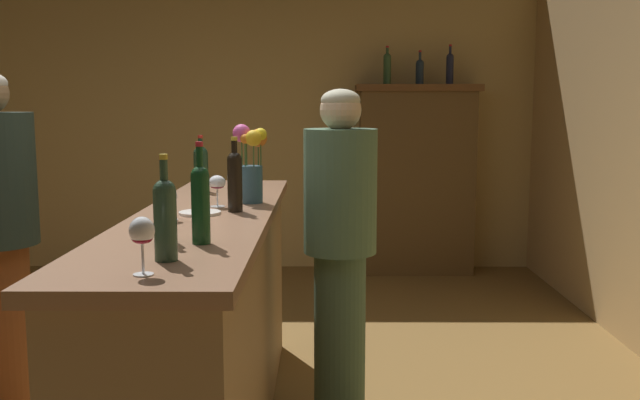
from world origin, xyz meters
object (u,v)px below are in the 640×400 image
(display_cabinet, at_px, (416,176))
(bartender, at_px, (340,241))
(display_bottle_center, at_px, (450,67))
(cheese_plate, at_px, (200,213))
(wine_bottle_syrah, at_px, (165,215))
(wine_glass_front, at_px, (169,198))
(wine_bottle_malbec, at_px, (201,166))
(display_bottle_left, at_px, (387,67))
(flower_arrangement, at_px, (251,161))
(wine_bottle_pinot, at_px, (164,206))
(wine_glass_rear, at_px, (142,234))
(bar_counter, at_px, (207,328))
(wine_bottle_chardonnay, at_px, (235,178))
(wine_glass_mid, at_px, (217,184))
(wine_bottle_riesling, at_px, (200,200))
(display_bottle_midleft, at_px, (420,70))

(display_cabinet, height_order, bartender, display_cabinet)
(display_bottle_center, bearing_deg, cheese_plate, -116.57)
(wine_bottle_syrah, bearing_deg, wine_glass_front, 101.75)
(wine_glass_front, xyz_separation_m, bartender, (0.70, 0.49, -0.27))
(wine_bottle_malbec, xyz_separation_m, display_bottle_left, (1.22, 2.49, 0.66))
(display_cabinet, height_order, flower_arrangement, display_cabinet)
(wine_bottle_malbec, relative_size, wine_glass_front, 2.31)
(flower_arrangement, distance_m, cheese_plate, 0.45)
(wine_bottle_malbec, bearing_deg, wine_bottle_syrah, -83.58)
(wine_bottle_pinot, height_order, display_bottle_center, display_bottle_center)
(wine_glass_rear, bearing_deg, bar_counter, 91.20)
(flower_arrangement, bearing_deg, wine_bottle_chardonnay, -98.09)
(wine_glass_mid, distance_m, cheese_plate, 0.24)
(wine_bottle_riesling, height_order, wine_glass_front, wine_bottle_riesling)
(wine_bottle_syrah, bearing_deg, wine_glass_mid, 90.73)
(bar_counter, xyz_separation_m, wine_bottle_syrah, (0.05, -0.94, 0.66))
(display_cabinet, relative_size, wine_glass_mid, 11.61)
(wine_bottle_syrah, height_order, wine_bottle_chardonnay, wine_bottle_chardonnay)
(cheese_plate, bearing_deg, bartender, 28.26)
(flower_arrangement, bearing_deg, cheese_plate, -116.83)
(wine_bottle_syrah, height_order, wine_glass_front, wine_bottle_syrah)
(wine_glass_rear, relative_size, display_bottle_midleft, 0.55)
(wine_bottle_syrah, height_order, wine_glass_rear, wine_bottle_syrah)
(flower_arrangement, bearing_deg, display_bottle_center, 63.46)
(bar_counter, height_order, display_bottle_left, display_bottle_left)
(flower_arrangement, height_order, display_bottle_center, display_bottle_center)
(wine_bottle_syrah, xyz_separation_m, cheese_plate, (-0.06, 0.89, -0.13))
(wine_bottle_syrah, xyz_separation_m, wine_bottle_chardonnay, (0.09, 0.97, 0.01))
(wine_bottle_malbec, distance_m, wine_bottle_riesling, 1.45)
(bar_counter, bearing_deg, display_bottle_left, 71.55)
(wine_bottle_malbec, xyz_separation_m, cheese_plate, (0.13, -0.80, -0.13))
(wine_glass_mid, bearing_deg, wine_bottle_chardonnay, -54.65)
(wine_bottle_malbec, height_order, wine_bottle_riesling, wine_bottle_riesling)
(wine_bottle_pinot, distance_m, cheese_plate, 0.61)
(wine_glass_rear, height_order, flower_arrangement, flower_arrangement)
(wine_bottle_syrah, relative_size, wine_glass_rear, 1.96)
(bar_counter, distance_m, wine_bottle_chardonnay, 0.68)
(cheese_plate, bearing_deg, wine_bottle_pinot, -91.33)
(wine_bottle_malbec, bearing_deg, wine_bottle_chardonnay, -69.12)
(wine_bottle_riesling, xyz_separation_m, display_bottle_midleft, (1.26, 3.91, 0.62))
(display_cabinet, bearing_deg, bar_counter, -112.72)
(wine_bottle_syrah, distance_m, wine_bottle_chardonnay, 0.97)
(flower_arrangement, relative_size, display_bottle_center, 1.08)
(wine_bottle_pinot, bearing_deg, wine_bottle_syrah, -76.39)
(wine_bottle_malbec, relative_size, wine_glass_mid, 2.08)
(cheese_plate, xyz_separation_m, display_bottle_midleft, (1.38, 3.28, 0.76))
(wine_glass_front, relative_size, flower_arrangement, 0.35)
(wine_bottle_pinot, relative_size, wine_glass_mid, 2.02)
(display_cabinet, distance_m, display_bottle_center, 1.00)
(wine_bottle_syrah, height_order, bartender, bartender)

